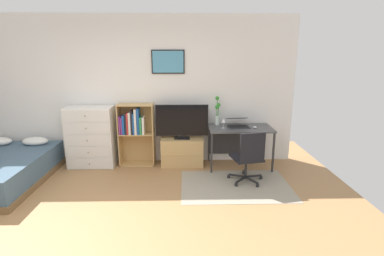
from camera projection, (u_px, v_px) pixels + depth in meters
name	position (u px, v px, depth m)	size (l,w,h in m)	color
ground_plane	(96.00, 234.00, 3.38)	(7.20, 7.20, 0.00)	#A87A4C
wall_back_with_posters	(129.00, 91.00, 5.40)	(6.12, 0.09, 2.70)	white
area_rug	(235.00, 185.00, 4.61)	(1.70, 1.20, 0.01)	#9E937F
dresser	(91.00, 137.00, 5.31)	(0.82, 0.46, 1.10)	white
bookshelf	(135.00, 129.00, 5.36)	(0.64, 0.30, 1.14)	tan
tv_stand	(182.00, 151.00, 5.44)	(0.77, 0.41, 0.51)	tan
television	(182.00, 122.00, 5.28)	(0.95, 0.16, 0.63)	black
desk	(239.00, 133.00, 5.34)	(1.13, 0.64, 0.74)	#4C4C4F
office_chair	(249.00, 156.00, 4.60)	(0.58, 0.57, 0.86)	#232326
laptop	(238.00, 123.00, 5.29)	(0.41, 0.44, 0.16)	#333338
computer_mouse	(255.00, 127.00, 5.18)	(0.06, 0.10, 0.03)	silver
bamboo_vase	(217.00, 113.00, 5.37)	(0.10, 0.09, 0.53)	silver
wine_glass	(223.00, 121.00, 5.14)	(0.07, 0.07, 0.18)	silver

